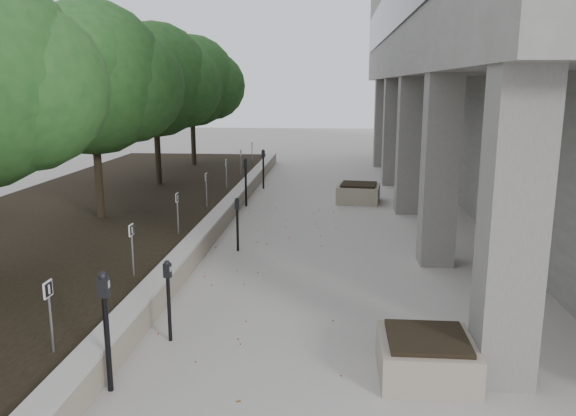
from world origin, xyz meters
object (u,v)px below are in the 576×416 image
(planter_front, at_px, (426,356))
(crabapple_tree_3, at_px, (94,111))
(parking_meter_1, at_px, (169,301))
(crabapple_tree_4, at_px, (155,104))
(crabapple_tree_5, at_px, (192,100))
(parking_meter_2, at_px, (107,332))
(planter_back, at_px, (358,193))
(parking_meter_3, at_px, (237,225))
(parking_meter_4, at_px, (246,182))
(parking_meter_5, at_px, (263,169))

(planter_front, bearing_deg, crabapple_tree_3, 136.01)
(parking_meter_1, bearing_deg, crabapple_tree_4, 121.68)
(crabapple_tree_5, distance_m, planter_front, 18.70)
(parking_meter_2, bearing_deg, crabapple_tree_5, 97.40)
(crabapple_tree_4, bearing_deg, planter_back, -4.58)
(crabapple_tree_3, xyz_separation_m, planter_back, (6.82, 4.45, -2.81))
(crabapple_tree_5, bearing_deg, parking_meter_1, -77.49)
(crabapple_tree_3, distance_m, parking_meter_2, 8.67)
(parking_meter_2, xyz_separation_m, parking_meter_3, (0.57, 6.24, -0.16))
(crabapple_tree_3, distance_m, planter_back, 8.61)
(planter_front, distance_m, planter_back, 11.46)
(crabapple_tree_4, distance_m, parking_meter_4, 4.27)
(parking_meter_3, xyz_separation_m, planter_back, (3.00, 5.90, -0.32))
(planter_back, bearing_deg, parking_meter_4, -165.48)
(crabapple_tree_5, bearing_deg, planter_back, -39.13)
(crabapple_tree_5, height_order, parking_meter_4, crabapple_tree_5)
(parking_meter_3, distance_m, planter_front, 6.53)
(parking_meter_4, bearing_deg, parking_meter_5, 84.17)
(parking_meter_4, relative_size, planter_front, 1.25)
(parking_meter_3, relative_size, parking_meter_4, 0.82)
(crabapple_tree_4, xyz_separation_m, parking_meter_2, (3.25, -12.69, -2.34))
(crabapple_tree_5, relative_size, parking_meter_3, 4.33)
(crabapple_tree_3, relative_size, parking_meter_2, 3.47)
(crabapple_tree_5, relative_size, parking_meter_2, 3.47)
(crabapple_tree_3, height_order, parking_meter_4, crabapple_tree_3)
(parking_meter_1, distance_m, parking_meter_4, 9.76)
(crabapple_tree_4, height_order, parking_meter_3, crabapple_tree_4)
(crabapple_tree_3, relative_size, crabapple_tree_5, 1.00)
(parking_meter_5, height_order, planter_back, parking_meter_5)
(crabapple_tree_4, height_order, parking_meter_2, crabapple_tree_4)
(parking_meter_2, relative_size, parking_meter_3, 1.25)
(planter_front, bearing_deg, crabapple_tree_5, 113.10)
(crabapple_tree_5, relative_size, parking_meter_1, 4.32)
(crabapple_tree_3, bearing_deg, parking_meter_2, -67.05)
(parking_meter_4, distance_m, planter_front, 11.28)
(crabapple_tree_4, xyz_separation_m, parking_meter_1, (3.60, -11.22, -2.49))
(crabapple_tree_5, bearing_deg, crabapple_tree_3, -90.00)
(parking_meter_3, xyz_separation_m, parking_meter_4, (-0.57, 4.98, 0.14))
(parking_meter_1, xyz_separation_m, parking_meter_5, (-0.18, 12.88, 0.10))
(parking_meter_2, bearing_deg, planter_front, 6.71)
(parking_meter_5, bearing_deg, parking_meter_1, -98.34)
(parking_meter_2, bearing_deg, parking_meter_3, 81.78)
(planter_front, relative_size, planter_back, 0.92)
(parking_meter_2, bearing_deg, crabapple_tree_3, 109.92)
(crabapple_tree_3, xyz_separation_m, parking_meter_1, (3.60, -6.22, -2.49))
(crabapple_tree_4, distance_m, planter_front, 14.30)
(parking_meter_4, relative_size, parking_meter_5, 1.05)
(crabapple_tree_4, relative_size, parking_meter_4, 3.55)
(parking_meter_5, bearing_deg, planter_back, -42.18)
(parking_meter_4, xyz_separation_m, parking_meter_5, (0.17, 3.13, -0.04))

